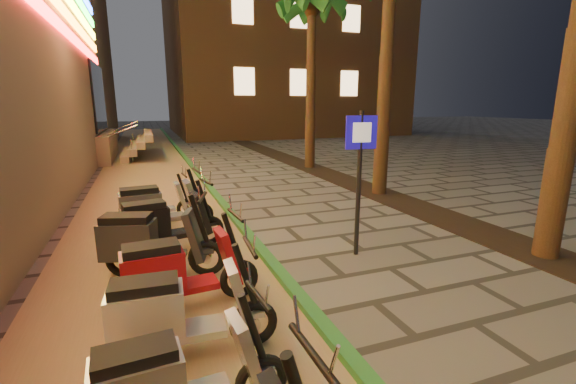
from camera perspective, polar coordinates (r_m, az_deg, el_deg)
name	(u,v)px	position (r m, az deg, el deg)	size (l,w,h in m)	color
parking_strip	(150,189)	(12.49, -19.76, 0.48)	(3.40, 60.00, 0.01)	#8C7251
green_curb	(206,183)	(12.60, -12.04, 1.28)	(0.18, 60.00, 0.10)	#26672C
planting_strip	(426,211)	(9.90, 19.73, -2.63)	(1.20, 40.00, 0.02)	black
palm_d	(312,10)	(15.92, 3.53, 25.29)	(2.97, 3.02, 7.16)	#472D19
pedestrian_sign	(360,164)	(6.41, 10.59, 4.08)	(0.53, 0.11, 2.43)	black
scooter_4	(172,383)	(3.38, -16.87, -25.40)	(1.54, 0.54, 1.08)	black
scooter_5	(174,314)	(4.14, -16.49, -16.93)	(1.67, 0.59, 1.18)	black
scooter_6	(175,272)	(5.02, -16.33, -11.30)	(1.71, 0.61, 1.20)	black
scooter_7	(147,242)	(6.07, -20.11, -6.98)	(1.78, 0.95, 1.27)	black
scooter_8	(162,224)	(6.92, -18.17, -4.51)	(1.77, 0.77, 1.24)	black
scooter_9	(156,208)	(7.96, -19.00, -2.19)	(1.82, 0.67, 1.28)	black
scooter_10	(154,202)	(8.85, -19.28, -1.42)	(1.48, 0.53, 1.04)	black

